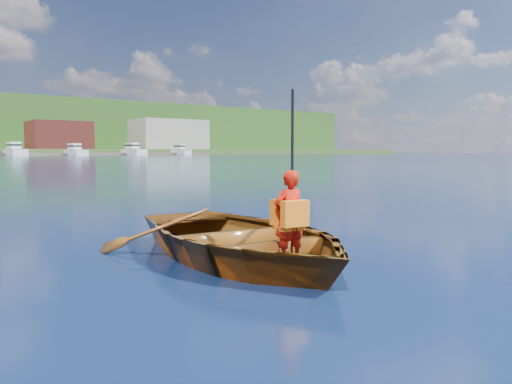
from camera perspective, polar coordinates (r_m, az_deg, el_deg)
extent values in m
plane|color=#0B263A|center=(6.08, -9.52, -8.77)|extent=(600.00, 600.00, 0.00)
imported|color=brown|center=(6.53, -1.89, -5.25)|extent=(3.37, 4.44, 0.86)
imported|color=red|center=(5.80, 3.79, -2.88)|extent=(0.42, 0.30, 1.09)
cube|color=orange|center=(5.70, 4.49, -2.47)|extent=(0.35, 0.13, 0.30)
cube|color=orange|center=(5.89, 3.12, -2.23)|extent=(0.35, 0.11, 0.30)
cube|color=orange|center=(5.82, 3.78, -4.11)|extent=(0.32, 0.25, 0.05)
cylinder|color=black|center=(5.97, 4.16, 1.90)|extent=(0.04, 0.04, 2.04)
cube|color=maroon|center=(176.89, -21.58, 6.05)|extent=(18.00, 16.00, 9.00)
cube|color=gray|center=(191.62, -9.92, 6.48)|extent=(26.00, 16.00, 11.00)
cube|color=white|center=(151.23, -25.81, 4.03)|extent=(3.74, 13.37, 2.03)
cube|color=white|center=(152.54, -25.94, 4.82)|extent=(2.62, 6.02, 1.80)
cube|color=black|center=(152.54, -25.94, 4.86)|extent=(2.69, 6.28, 0.50)
cube|color=white|center=(155.27, -19.89, 4.19)|extent=(3.47, 12.38, 1.79)
cube|color=white|center=(156.45, -20.05, 4.91)|extent=(2.43, 5.57, 1.80)
cube|color=black|center=(156.45, -20.05, 4.95)|extent=(2.49, 5.82, 0.50)
cube|color=white|center=(161.51, -13.78, 4.40)|extent=(3.50, 12.48, 2.14)
cube|color=white|center=(162.67, -13.98, 5.16)|extent=(2.45, 5.62, 1.80)
cube|color=black|center=(162.67, -13.98, 5.20)|extent=(2.52, 5.87, 0.50)
cube|color=white|center=(168.82, -8.57, 4.47)|extent=(2.71, 9.69, 1.99)
cube|color=white|center=(169.67, -8.74, 5.17)|extent=(1.90, 4.36, 1.80)
cube|color=black|center=(169.67, -8.74, 5.21)|extent=(1.95, 4.55, 0.50)
cylinder|color=#382314|center=(233.37, -14.02, 6.01)|extent=(0.80, 0.80, 2.68)
sphere|color=#235922|center=(233.49, -14.04, 6.88)|extent=(5.00, 5.00, 5.00)
cylinder|color=#382314|center=(263.16, -12.85, 6.97)|extent=(0.80, 0.80, 2.80)
sphere|color=#235922|center=(263.34, -12.87, 7.79)|extent=(5.23, 5.23, 5.23)
cylinder|color=#382314|center=(261.51, -19.53, 7.35)|extent=(0.80, 0.80, 3.82)
sphere|color=#235922|center=(261.81, -19.56, 8.47)|extent=(7.13, 7.13, 7.13)
cylinder|color=#382314|center=(238.98, -7.80, 5.86)|extent=(0.80, 0.80, 3.39)
sphere|color=#235922|center=(239.12, -7.81, 6.94)|extent=(6.34, 6.34, 6.34)
cylinder|color=#382314|center=(302.08, -10.10, 7.85)|extent=(0.80, 0.80, 3.13)
sphere|color=#235922|center=(302.34, -10.11, 8.64)|extent=(5.85, 5.85, 5.85)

